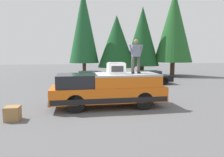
{
  "coord_description": "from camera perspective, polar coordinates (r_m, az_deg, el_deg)",
  "views": [
    {
      "loc": [
        -9.94,
        1.67,
        2.61
      ],
      "look_at": [
        0.65,
        -0.22,
        1.35
      ],
      "focal_mm": 33.45,
      "sensor_mm": 36.0,
      "label": 1
    }
  ],
  "objects": [
    {
      "name": "parked_car_black",
      "position": [
        18.55,
        9.79,
        0.31
      ],
      "size": [
        1.64,
        4.1,
        1.16
      ],
      "color": "black",
      "rests_on": "ground"
    },
    {
      "name": "conifer_center_right",
      "position": [
        25.43,
        -7.76,
        14.04
      ],
      "size": [
        3.5,
        3.5,
        10.24
      ],
      "color": "#4C3826",
      "rests_on": "ground"
    },
    {
      "name": "conifer_left",
      "position": [
        25.67,
        8.33,
        11.3
      ],
      "size": [
        4.01,
        4.01,
        8.2
      ],
      "color": "#4C3826",
      "rests_on": "ground"
    },
    {
      "name": "wooden_crate",
      "position": [
        9.23,
        -25.53,
        -8.6
      ],
      "size": [
        0.56,
        0.56,
        0.56
      ],
      "primitive_type": "cube",
      "color": "olive",
      "rests_on": "ground"
    },
    {
      "name": "conifer_center_left",
      "position": [
        25.08,
        1.28,
        10.08
      ],
      "size": [
        4.47,
        4.47,
        7.15
      ],
      "color": "#4C3826",
      "rests_on": "ground"
    },
    {
      "name": "pickup_truck",
      "position": [
        10.36,
        -1.11,
        -2.97
      ],
      "size": [
        2.01,
        5.54,
        1.65
      ],
      "color": "orange",
      "rests_on": "ground"
    },
    {
      "name": "conifer_far_left",
      "position": [
        26.32,
        16.52,
        13.43
      ],
      "size": [
        4.45,
        4.45,
        10.01
      ],
      "color": "#4C3826",
      "rests_on": "ground"
    },
    {
      "name": "person_on_truck_bed",
      "position": [
        10.45,
        6.53,
        6.32
      ],
      "size": [
        0.29,
        0.72,
        1.69
      ],
      "color": "#423D38",
      "rests_on": "pickup_truck"
    },
    {
      "name": "parked_car_maroon",
      "position": [
        17.86,
        -6.31,
        0.12
      ],
      "size": [
        1.64,
        4.1,
        1.16
      ],
      "color": "maroon",
      "rests_on": "ground"
    },
    {
      "name": "compressor_unit",
      "position": [
        10.22,
        1.14,
        2.85
      ],
      "size": [
        0.65,
        0.84,
        0.56
      ],
      "color": "white",
      "rests_on": "pickup_truck"
    },
    {
      "name": "ground_plane",
      "position": [
        10.41,
        -0.59,
        -7.84
      ],
      "size": [
        90.0,
        90.0,
        0.0
      ],
      "primitive_type": "plane",
      "color": "#565659"
    }
  ]
}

